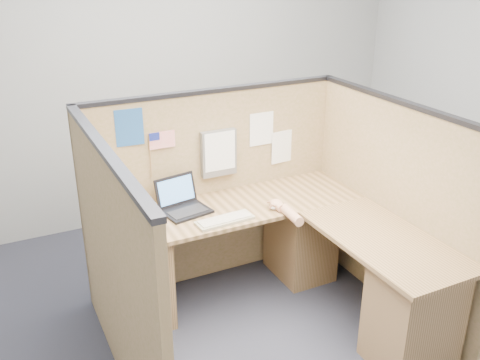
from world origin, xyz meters
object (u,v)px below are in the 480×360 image
l_desk (280,265)px  keyboard (225,220)px  mouse (276,206)px  laptop (184,202)px

l_desk → keyboard: 0.52m
mouse → laptop: bearing=154.6°
laptop → mouse: 0.66m
laptop → keyboard: (0.18, -0.31, -0.04)m
l_desk → laptop: 0.82m
laptop → mouse: (0.60, -0.28, -0.03)m
laptop → l_desk: bearing=-53.8°
keyboard → mouse: 0.42m
keyboard → laptop: bearing=117.7°
keyboard → l_desk: bearing=-32.7°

